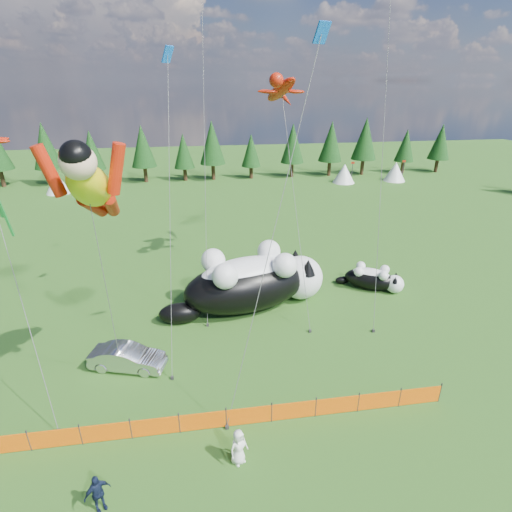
{
  "coord_description": "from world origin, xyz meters",
  "views": [
    {
      "loc": [
        0.32,
        -16.0,
        13.89
      ],
      "look_at": [
        3.37,
        4.0,
        4.98
      ],
      "focal_mm": 28.0,
      "sensor_mm": 36.0,
      "label": 1
    }
  ],
  "objects": [
    {
      "name": "ground",
      "position": [
        0.0,
        0.0,
        0.0
      ],
      "size": [
        160.0,
        160.0,
        0.0
      ],
      "primitive_type": "plane",
      "color": "#143A0A",
      "rests_on": "ground"
    },
    {
      "name": "safety_fence",
      "position": [
        0.0,
        -3.0,
        0.5
      ],
      "size": [
        22.06,
        0.06,
        1.1
      ],
      "color": "#262626",
      "rests_on": "ground"
    },
    {
      "name": "tree_line",
      "position": [
        0.0,
        45.0,
        4.0
      ],
      "size": [
        90.0,
        4.0,
        8.0
      ],
      "primitive_type": null,
      "color": "black",
      "rests_on": "ground"
    },
    {
      "name": "festival_tents",
      "position": [
        11.0,
        40.0,
        1.4
      ],
      "size": [
        50.0,
        3.2,
        2.8
      ],
      "primitive_type": null,
      "color": "white",
      "rests_on": "ground"
    },
    {
      "name": "cat_large",
      "position": [
        3.7,
        6.9,
        1.93
      ],
      "size": [
        11.13,
        5.86,
        4.07
      ],
      "rotation": [
        0.0,
        0.0,
        0.24
      ],
      "color": "black",
      "rests_on": "ground"
    },
    {
      "name": "cat_small",
      "position": [
        12.56,
        8.1,
        0.83
      ],
      "size": [
        4.43,
        3.29,
        1.76
      ],
      "rotation": [
        0.0,
        0.0,
        -0.52
      ],
      "color": "black",
      "rests_on": "ground"
    },
    {
      "name": "car",
      "position": [
        -3.77,
        1.71,
        0.65
      ],
      "size": [
        4.15,
        2.39,
        1.29
      ],
      "primitive_type": "imported",
      "rotation": [
        0.0,
        0.0,
        1.29
      ],
      "color": "silver",
      "rests_on": "ground"
    },
    {
      "name": "spectator_c",
      "position": [
        -3.7,
        -5.97,
        0.8
      ],
      "size": [
        1.04,
        0.91,
        1.59
      ],
      "primitive_type": "imported",
      "rotation": [
        0.0,
        0.0,
        0.58
      ],
      "color": "#131D36",
      "rests_on": "ground"
    },
    {
      "name": "spectator_e",
      "position": [
        1.34,
        -4.8,
        0.81
      ],
      "size": [
        0.94,
        0.84,
        1.61
      ],
      "primitive_type": "imported",
      "rotation": [
        0.0,
        0.0,
        0.54
      ],
      "color": "white",
      "rests_on": "ground"
    },
    {
      "name": "superhero_kite",
      "position": [
        -3.63,
        -0.35,
        10.24
      ],
      "size": [
        4.69,
        5.07,
        12.53
      ],
      "color": "yellow",
      "rests_on": "ground"
    },
    {
      "name": "gecko_kite",
      "position": [
        6.38,
        12.59,
        13.31
      ],
      "size": [
        4.12,
        12.48,
        16.05
      ],
      "color": "#B51C09",
      "rests_on": "ground"
    },
    {
      "name": "diamond_kite_a",
      "position": [
        -0.7,
        6.06,
        14.49
      ],
      "size": [
        1.29,
        6.41,
        16.3
      ],
      "color": "blue",
      "rests_on": "ground"
    },
    {
      "name": "diamond_kite_c",
      "position": [
        4.91,
        -0.41,
        14.72
      ],
      "size": [
        4.69,
        3.17,
        16.47
      ],
      "color": "blue",
      "rests_on": "ground"
    },
    {
      "name": "diamond_kite_d",
      "position": [
        1.27,
        10.42,
        17.66
      ],
      "size": [
        1.23,
        6.36,
        19.93
      ],
      "color": "#0EAAA8",
      "rests_on": "ground"
    }
  ]
}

